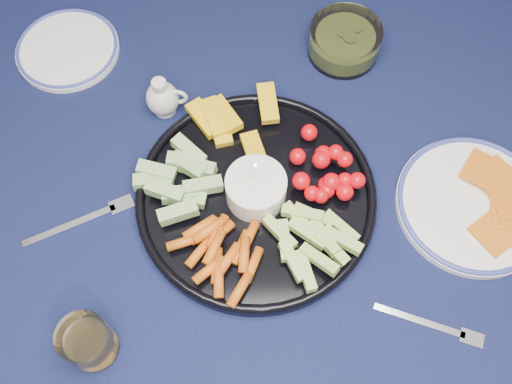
{
  "coord_description": "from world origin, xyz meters",
  "views": [
    {
      "loc": [
        -0.06,
        -0.35,
        1.58
      ],
      "look_at": [
        -0.04,
        0.04,
        0.78
      ],
      "focal_mm": 40.0,
      "sensor_mm": 36.0,
      "label": 1
    }
  ],
  "objects_px": {
    "crudite_platter": "(254,194)",
    "juice_tumbler": "(89,343)",
    "creamer_pitcher": "(163,98)",
    "cheese_plate": "(473,203)",
    "side_plate_extra": "(68,49)",
    "dining_table": "(282,241)",
    "pickle_bowl": "(344,42)"
  },
  "relations": [
    {
      "from": "cheese_plate",
      "to": "juice_tumbler",
      "type": "relative_size",
      "value": 2.95
    },
    {
      "from": "creamer_pitcher",
      "to": "pickle_bowl",
      "type": "distance_m",
      "value": 0.34
    },
    {
      "from": "dining_table",
      "to": "side_plate_extra",
      "type": "distance_m",
      "value": 0.52
    },
    {
      "from": "cheese_plate",
      "to": "pickle_bowl",
      "type": "bearing_deg",
      "value": 117.84
    },
    {
      "from": "pickle_bowl",
      "to": "juice_tumbler",
      "type": "distance_m",
      "value": 0.66
    },
    {
      "from": "pickle_bowl",
      "to": "cheese_plate",
      "type": "distance_m",
      "value": 0.36
    },
    {
      "from": "creamer_pitcher",
      "to": "cheese_plate",
      "type": "bearing_deg",
      "value": -23.18
    },
    {
      "from": "dining_table",
      "to": "cheese_plate",
      "type": "xyz_separation_m",
      "value": [
        0.3,
        0.01,
        0.1
      ]
    },
    {
      "from": "creamer_pitcher",
      "to": "side_plate_extra",
      "type": "distance_m",
      "value": 0.23
    },
    {
      "from": "creamer_pitcher",
      "to": "cheese_plate",
      "type": "distance_m",
      "value": 0.53
    },
    {
      "from": "cheese_plate",
      "to": "crudite_platter",
      "type": "bearing_deg",
      "value": 175.29
    },
    {
      "from": "crudite_platter",
      "to": "pickle_bowl",
      "type": "height_order",
      "value": "crudite_platter"
    },
    {
      "from": "dining_table",
      "to": "side_plate_extra",
      "type": "relative_size",
      "value": 8.92
    },
    {
      "from": "dining_table",
      "to": "juice_tumbler",
      "type": "bearing_deg",
      "value": -147.35
    },
    {
      "from": "dining_table",
      "to": "crudite_platter",
      "type": "distance_m",
      "value": 0.13
    },
    {
      "from": "juice_tumbler",
      "to": "side_plate_extra",
      "type": "distance_m",
      "value": 0.55
    },
    {
      "from": "crudite_platter",
      "to": "side_plate_extra",
      "type": "height_order",
      "value": "crudite_platter"
    },
    {
      "from": "dining_table",
      "to": "side_plate_extra",
      "type": "height_order",
      "value": "side_plate_extra"
    },
    {
      "from": "crudite_platter",
      "to": "juice_tumbler",
      "type": "relative_size",
      "value": 4.63
    },
    {
      "from": "dining_table",
      "to": "cheese_plate",
      "type": "bearing_deg",
      "value": 2.02
    },
    {
      "from": "cheese_plate",
      "to": "juice_tumbler",
      "type": "bearing_deg",
      "value": -161.72
    },
    {
      "from": "crudite_platter",
      "to": "side_plate_extra",
      "type": "relative_size",
      "value": 2.04
    },
    {
      "from": "creamer_pitcher",
      "to": "juice_tumbler",
      "type": "relative_size",
      "value": 0.95
    },
    {
      "from": "crudite_platter",
      "to": "juice_tumbler",
      "type": "xyz_separation_m",
      "value": [
        -0.24,
        -0.22,
        0.01
      ]
    },
    {
      "from": "juice_tumbler",
      "to": "side_plate_extra",
      "type": "relative_size",
      "value": 0.44
    },
    {
      "from": "dining_table",
      "to": "juice_tumbler",
      "type": "height_order",
      "value": "juice_tumbler"
    },
    {
      "from": "dining_table",
      "to": "cheese_plate",
      "type": "distance_m",
      "value": 0.32
    },
    {
      "from": "cheese_plate",
      "to": "side_plate_extra",
      "type": "bearing_deg",
      "value": 152.73
    },
    {
      "from": "pickle_bowl",
      "to": "juice_tumbler",
      "type": "relative_size",
      "value": 1.56
    },
    {
      "from": "creamer_pitcher",
      "to": "cheese_plate",
      "type": "height_order",
      "value": "creamer_pitcher"
    },
    {
      "from": "crudite_platter",
      "to": "juice_tumbler",
      "type": "height_order",
      "value": "crudite_platter"
    },
    {
      "from": "side_plate_extra",
      "to": "creamer_pitcher",
      "type": "bearing_deg",
      "value": -36.95
    }
  ]
}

